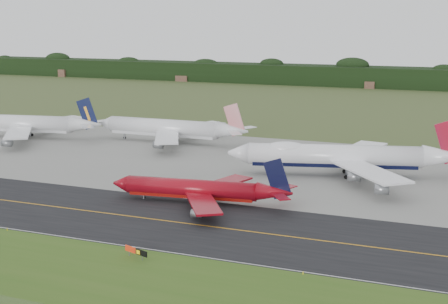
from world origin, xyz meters
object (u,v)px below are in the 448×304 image
Objects in this scene: jet_star_tail at (171,129)px; taxiway_sign at (136,251)px; jet_ba_747 at (343,156)px; jet_navy_gold at (25,124)px; jet_red_737 at (201,190)px.

taxiway_sign is at bearing -67.39° from jet_star_tail.
jet_star_tail is 10.56× the size of taxiway_sign.
jet_ba_747 is 11.95× the size of taxiway_sign.
jet_navy_gold is 123.74m from taxiway_sign.
jet_ba_747 is 1.48× the size of jet_red_737.
jet_red_737 is 101.13m from jet_navy_gold.
jet_star_tail reaches higher than jet_red_737.
jet_navy_gold is (-112.38, 14.37, -0.50)m from jet_ba_747.
jet_navy_gold is at bearing -168.71° from jet_star_tail.
jet_ba_747 is 43.57m from jet_red_737.
jet_navy_gold reaches higher than jet_star_tail.
jet_navy_gold is (-87.75, 50.25, 1.71)m from jet_red_737.
jet_ba_747 is at bearing 72.56° from taxiway_sign.
jet_star_tail reaches higher than taxiway_sign.
taxiway_sign is at bearing -85.66° from jet_red_737.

